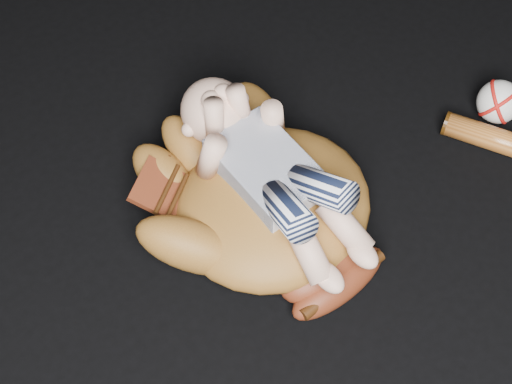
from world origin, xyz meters
The scene contains 3 objects.
baseball_glove centered at (-0.18, 0.10, 0.06)m, with size 0.36×0.41×0.13m, color brown, non-canonical shape.
newborn_baby centered at (-0.17, 0.09, 0.12)m, with size 0.17×0.37×0.15m, color #DBA78D, non-canonical shape.
baseball centered at (0.23, 0.02, 0.04)m, with size 0.07×0.07×0.07m, color silver.
Camera 1 is at (-0.58, -0.34, 1.01)m, focal length 55.00 mm.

